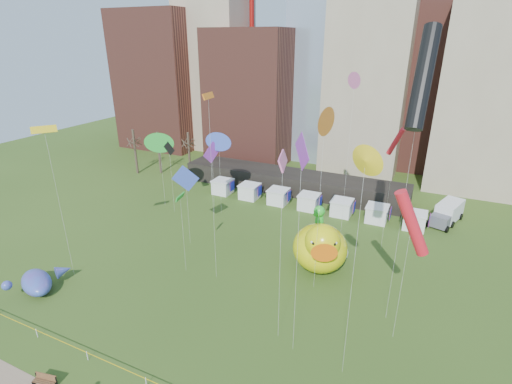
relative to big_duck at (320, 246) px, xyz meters
The scene contains 28 objects.
skyline 44.63m from the big_duck, 96.95° to the left, with size 101.00×23.00×68.00m.
pavilion 24.04m from the big_duck, 117.72° to the left, with size 38.00×6.00×3.20m, color black.
vendor_tents 16.54m from the big_duck, 111.95° to the left, with size 33.24×2.80×2.40m.
bare_trees 42.27m from the big_duck, 152.07° to the left, with size 8.44×6.44×8.50m.
caution_tape 22.07m from the big_duck, 109.05° to the right, with size 50.00×0.06×0.90m.
big_duck is the anchor object (origin of this frame).
small_duck 3.08m from the big_duck, 61.59° to the left, with size 2.75×3.72×2.88m.
seahorse_green 4.38m from the big_duck, 109.47° to the left, with size 1.60×1.86×5.99m.
seahorse_purple 1.01m from the big_duck, 39.21° to the left, with size 1.36×1.63×4.94m.
whale_inflatable 29.83m from the big_duck, 147.57° to the right, with size 5.64×6.16×2.20m.
park_bench 27.82m from the big_duck, 120.56° to the right, with size 1.89×0.93×0.92m.
box_truck 23.25m from the big_duck, 56.39° to the left, with size 4.43×7.11×2.84m.
kite_0 14.22m from the big_duck, 40.22° to the right, with size 3.32×1.68×13.81m.
kite_1 18.68m from the big_duck, 86.39° to the left, with size 1.39×1.51×20.82m.
kite_2 20.96m from the big_duck, 33.03° to the right, with size 1.44×4.45×25.36m.
kite_3 28.79m from the big_duck, 164.93° to the left, with size 2.95×1.40×11.47m.
kite_4 20.27m from the big_duck, 66.23° to the right, with size 1.61×1.39×18.24m.
kite_5 20.96m from the big_duck, 154.42° to the left, with size 2.67×0.42×12.23m.
kite_6 14.89m from the big_duck, 82.40° to the right, with size 0.63×2.55×18.72m.
kite_7 18.77m from the big_duck, 83.30° to the right, with size 1.72×2.05×18.51m.
kite_8 14.25m from the big_duck, 53.11° to the left, with size 1.98×1.40×15.29m.
kite_9 17.46m from the big_duck, 91.18° to the right, with size 1.21×2.99×16.52m.
kite_10 25.55m from the big_duck, 166.72° to the left, with size 2.03×0.20×10.83m.
kite_11 16.11m from the big_duck, 154.17° to the right, with size 0.59×1.78×9.21m.
kite_12 30.19m from the big_duck, 152.46° to the right, with size 1.61×2.01×16.59m.
kite_13 17.60m from the big_duck, behind, with size 2.13×2.67×10.39m.
kite_14 19.80m from the big_duck, 147.43° to the right, with size 0.46×1.87×19.69m.
kite_15 20.81m from the big_duck, 157.16° to the left, with size 1.10×2.95×11.01m.
Camera 1 is at (16.49, -15.77, 24.33)m, focal length 27.00 mm.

